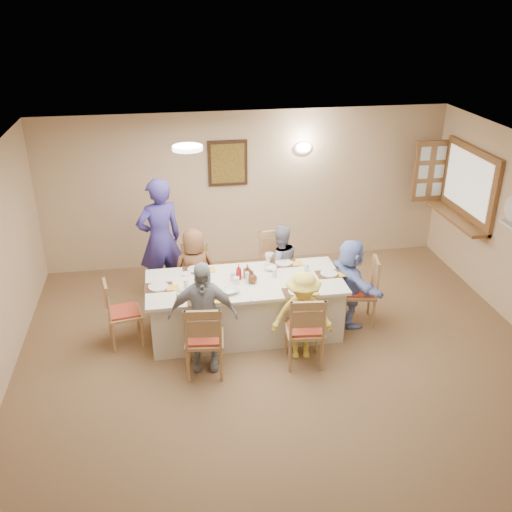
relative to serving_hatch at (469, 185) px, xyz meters
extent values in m
plane|color=brown|center=(-3.21, -2.40, -1.50)|extent=(7.00, 7.00, 0.00)
plane|color=#DCB68B|center=(-3.21, 1.10, -0.25)|extent=(6.50, 0.00, 6.50)
plane|color=white|center=(-3.21, -2.40, 1.00)|extent=(7.00, 7.00, 0.00)
cube|color=#382213|center=(-3.51, 1.07, 0.20)|extent=(0.62, 0.04, 0.72)
cube|color=black|center=(-3.51, 1.05, 0.20)|extent=(0.52, 0.02, 0.62)
ellipsoid|color=white|center=(-2.31, 1.04, 0.40)|extent=(0.26, 0.09, 0.18)
cylinder|color=white|center=(-4.21, -0.90, 0.97)|extent=(0.36, 0.36, 0.05)
cube|color=#905B34|center=(0.00, 0.00, 0.00)|extent=(0.06, 1.50, 1.15)
cube|color=#905B34|center=(-0.12, 0.00, -0.53)|extent=(0.30, 1.50, 0.05)
cube|color=#905B34|center=(-0.26, 0.76, 0.00)|extent=(0.55, 0.04, 1.00)
cube|color=white|center=(-3.57, -1.11, -1.12)|extent=(2.52, 1.07, 0.76)
imported|color=brown|center=(-4.17, -0.43, -0.88)|extent=(0.74, 0.61, 1.23)
imported|color=gray|center=(-2.97, -0.43, -0.89)|extent=(0.72, 0.63, 1.21)
imported|color=#9EA0A9|center=(-4.17, -1.79, -0.80)|extent=(0.90, 0.55, 1.39)
imported|color=#F7E150|center=(-2.97, -1.79, -0.92)|extent=(0.86, 0.63, 1.16)
imported|color=#94ACFC|center=(-2.15, -1.11, -0.89)|extent=(1.28, 0.82, 1.23)
imported|color=#39318E|center=(-4.62, 0.04, -0.58)|extent=(0.96, 0.88, 1.83)
cube|color=#472B19|center=(-4.17, -1.53, -0.74)|extent=(0.33, 0.24, 0.01)
cylinder|color=white|center=(-4.17, -1.53, -0.73)|extent=(0.25, 0.25, 0.02)
cube|color=yellow|center=(-3.99, -1.58, -0.73)|extent=(0.14, 0.14, 0.01)
cube|color=#472B19|center=(-2.97, -1.53, -0.74)|extent=(0.37, 0.27, 0.01)
cylinder|color=white|center=(-2.97, -1.53, -0.73)|extent=(0.24, 0.24, 0.01)
cube|color=yellow|center=(-2.79, -1.58, -0.73)|extent=(0.14, 0.14, 0.01)
cube|color=#472B19|center=(-4.17, -0.69, -0.74)|extent=(0.35, 0.26, 0.01)
cylinder|color=white|center=(-4.17, -0.69, -0.73)|extent=(0.22, 0.22, 0.01)
cube|color=yellow|center=(-3.99, -0.74, -0.73)|extent=(0.15, 0.15, 0.01)
cube|color=#472B19|center=(-2.97, -0.69, -0.74)|extent=(0.36, 0.27, 0.01)
cylinder|color=white|center=(-2.97, -0.69, -0.73)|extent=(0.23, 0.23, 0.01)
cube|color=yellow|center=(-2.79, -0.74, -0.73)|extent=(0.14, 0.14, 0.01)
cube|color=#472B19|center=(-4.67, -1.11, -0.74)|extent=(0.36, 0.27, 0.01)
cylinder|color=white|center=(-4.67, -1.11, -0.73)|extent=(0.25, 0.25, 0.02)
cube|color=yellow|center=(-4.49, -1.16, -0.73)|extent=(0.15, 0.15, 0.01)
cube|color=#472B19|center=(-2.45, -1.11, -0.74)|extent=(0.33, 0.25, 0.01)
cylinder|color=white|center=(-2.45, -1.11, -0.73)|extent=(0.23, 0.23, 0.01)
cube|color=yellow|center=(-2.27, -1.16, -0.73)|extent=(0.13, 0.13, 0.01)
imported|color=white|center=(-4.40, -1.46, -0.69)|extent=(0.21, 0.21, 0.10)
imported|color=white|center=(-3.16, -0.57, -0.70)|extent=(0.16, 0.16, 0.09)
imported|color=white|center=(-3.79, -1.39, -0.71)|extent=(0.35, 0.35, 0.05)
imported|color=white|center=(-3.19, -0.85, -0.71)|extent=(0.19, 0.19, 0.05)
imported|color=#B00F20|center=(-3.64, -1.05, -0.63)|extent=(0.12, 0.12, 0.21)
imported|color=#583017|center=(-3.53, -1.03, -0.65)|extent=(0.12, 0.12, 0.19)
imported|color=#583017|center=(-3.49, -1.17, -0.66)|extent=(0.13, 0.13, 0.17)
cylinder|color=silver|center=(-3.72, -1.06, -0.68)|extent=(0.07, 0.07, 0.10)
camera|label=1|loc=(-4.51, -7.53, 2.66)|focal=40.00mm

